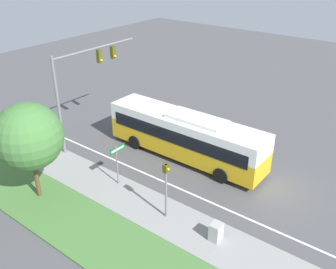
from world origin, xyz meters
name	(u,v)px	position (x,y,z in m)	size (l,w,h in m)	color
ground_plane	(257,181)	(0.00, 0.00, 0.00)	(80.00, 80.00, 0.00)	#4C4C4F
sidewalk	(203,236)	(-6.20, 0.00, 0.06)	(2.80, 80.00, 0.12)	gray
lane_divider_near	(229,210)	(-3.60, 0.00, 0.00)	(0.14, 30.00, 0.01)	silver
bus	(185,134)	(-0.37, 5.20, 1.74)	(2.61, 11.24, 3.19)	gold
signal_gantry	(82,77)	(-2.84, 12.04, 4.95)	(7.36, 0.41, 6.87)	slate
pedestrian_signal	(166,183)	(-6.18, 2.32, 2.24)	(0.28, 0.34, 3.32)	slate
street_sign	(117,159)	(-5.46, 6.47, 1.81)	(1.17, 0.08, 2.64)	slate
utility_cabinet	(216,232)	(-6.08, -0.66, 0.59)	(0.61, 0.52, 0.94)	#A8A8A3
roadside_tree	(29,137)	(-9.12, 9.22, 3.89)	(3.68, 3.68, 5.63)	brown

